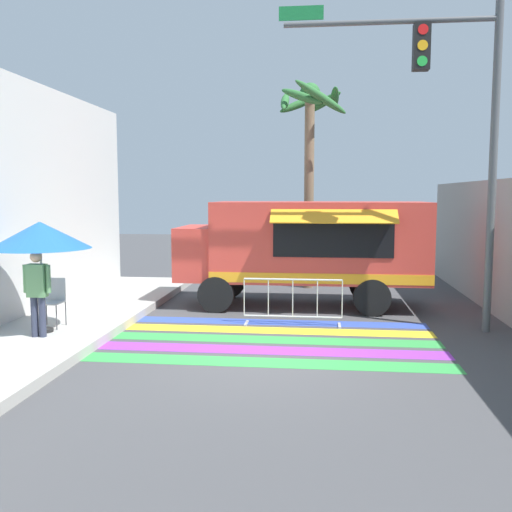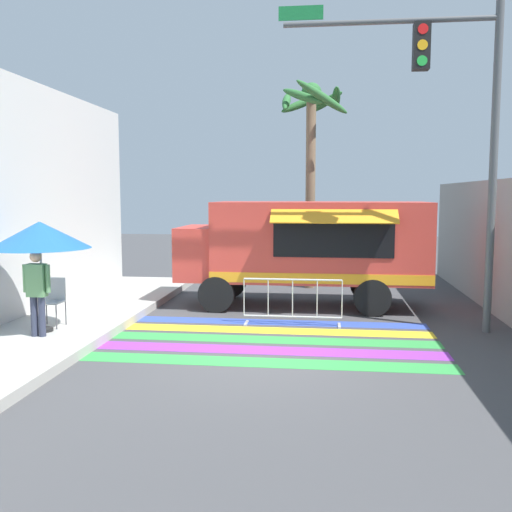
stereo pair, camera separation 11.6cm
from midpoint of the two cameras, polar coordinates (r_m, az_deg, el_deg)
name	(u,v)px [view 1 (the left image)]	position (r m, az deg, el deg)	size (l,w,h in m)	color
ground_plane	(267,358)	(9.99, 0.81, -10.16)	(60.00, 60.00, 0.00)	#424244
crosswalk_painted	(273,340)	(11.18, 1.44, -8.37)	(6.40, 3.60, 0.01)	green
food_truck	(301,244)	(14.31, 4.25, 1.20)	(6.13, 2.65, 2.63)	#D13D33
traffic_signal_pole	(453,109)	(12.33, 18.87, 13.75)	(4.38, 0.29, 6.68)	#515456
patio_umbrella	(40,236)	(11.55, -21.06, 1.92)	(1.90, 1.90, 2.12)	black
folding_chair	(53,297)	(12.14, -19.90, -3.90)	(0.43, 0.43, 0.96)	#4C4C51
vendor_person	(37,289)	(11.28, -21.31, -3.06)	(0.53, 0.21, 1.60)	#2D3347
barricade_front	(293,302)	(12.35, 3.42, -4.61)	(2.14, 0.44, 1.01)	#B7BABF
palm_tree	(310,137)	(17.25, 5.23, 11.79)	(2.12, 2.27, 6.07)	#7A664C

